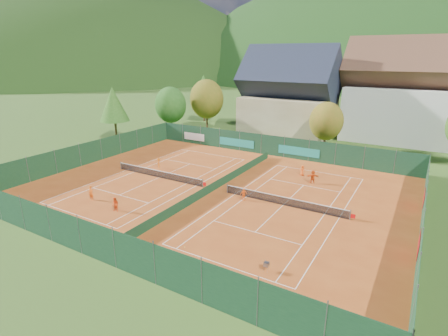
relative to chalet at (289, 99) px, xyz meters
The scene contains 30 objects.
ground 30.87m from the chalet, 84.29° to the right, with size 600.00×600.00×0.00m, color #2E4F18.
clay_pad 30.87m from the chalet, 84.29° to the right, with size 40.00×32.00×0.01m, color #A14517.
court_markings_left 31.12m from the chalet, 99.46° to the right, with size 11.03×23.83×0.00m.
court_markings_right 32.63m from the chalet, 69.86° to the right, with size 11.03×23.83×0.00m.
tennis_net_left 31.00m from the chalet, 99.17° to the right, with size 13.30×0.10×1.02m.
tennis_net_right 32.59m from the chalet, 69.60° to the right, with size 13.30×0.10×1.02m.
court_divider 30.77m from the chalet, 84.29° to the right, with size 0.03×28.80×1.00m.
fence_north 15.14m from the chalet, 79.70° to the right, with size 40.00×0.10×3.00m.
fence_south 46.38m from the chalet, 86.27° to the right, with size 40.00×0.04×3.00m.
fence_west 34.86m from the chalet, 119.54° to the right, with size 0.04×32.00×3.00m.
fence_east 38.11m from the chalet, 52.48° to the right, with size 0.09×32.00×3.00m.
chalet is the anchor object (origin of this frame).
hotel_block_a 19.94m from the chalet, 17.53° to the left, with size 21.60×11.00×17.25m.
tree_west_front 21.51m from the chalet, 152.24° to the right, with size 5.72×5.72×8.69m.
tree_west_mid 15.53m from the chalet, 165.07° to the right, with size 6.44×6.44×9.78m.
tree_west_back 21.38m from the chalet, 169.22° to the left, with size 5.60×5.60×10.00m.
tree_center 12.19m from the chalet, 41.63° to the right, with size 5.01×5.01×7.60m.
tree_west_side 30.81m from the chalet, 144.25° to the right, with size 5.04×5.04×9.00m.
mountain_backdrop 211.04m from the chalet, 81.19° to the left, with size 820.00×530.00×242.00m.
ball_hopper 43.79m from the chalet, 71.07° to the right, with size 0.34×0.34×0.80m.
loose_ball_0 37.10m from the chalet, 96.16° to the right, with size 0.07×0.07×0.07m, color #CCD833.
loose_ball_1 42.55m from the chalet, 79.94° to the right, with size 0.07×0.07×0.07m, color #CCD833.
loose_ball_2 27.20m from the chalet, 76.67° to the right, with size 0.07×0.07×0.07m, color #CCD833.
loose_ball_3 24.41m from the chalet, 90.78° to the right, with size 0.07×0.07×0.07m, color #CCD833.
player_left_near 39.73m from the chalet, 99.51° to the right, with size 0.56×0.37×1.54m, color orange.
player_left_mid 39.94m from the chalet, 93.29° to the right, with size 0.69×0.54×1.42m, color #F24C15.
player_left_far 28.71m from the chalet, 105.39° to the right, with size 0.90×0.52×1.39m, color orange.
player_right_near 32.24m from the chalet, 77.16° to the right, with size 0.76×0.32×1.30m, color orange.
player_right_far_a 23.36m from the chalet, 64.49° to the right, with size 0.64×0.42×1.31m, color #FE5916.
player_right_far_b 25.88m from the chalet, 62.57° to the right, with size 1.47×0.47×1.58m, color #E35014.
Camera 1 is at (19.09, -30.37, 14.35)m, focal length 28.00 mm.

